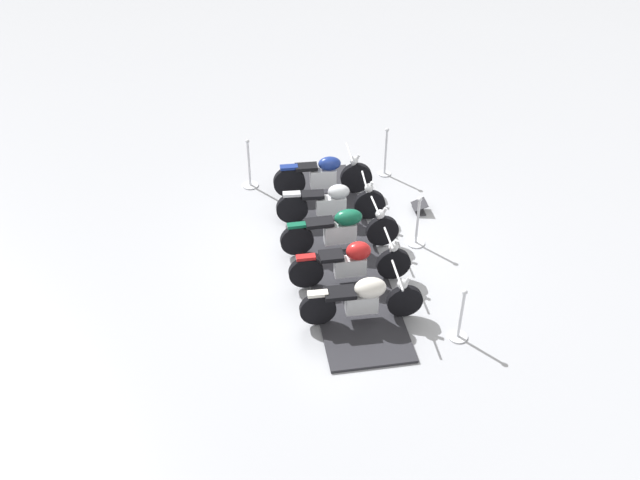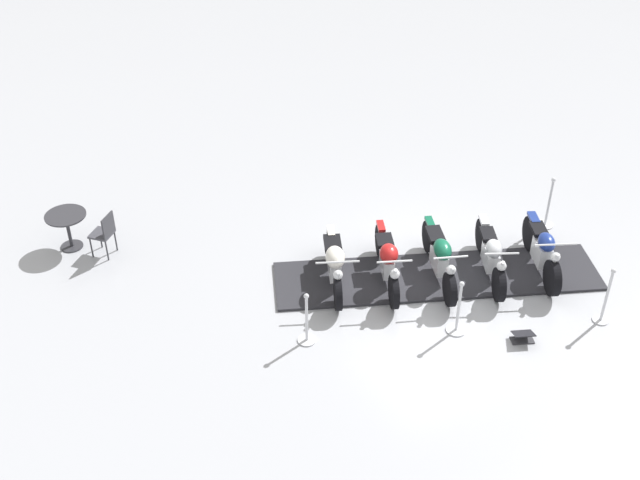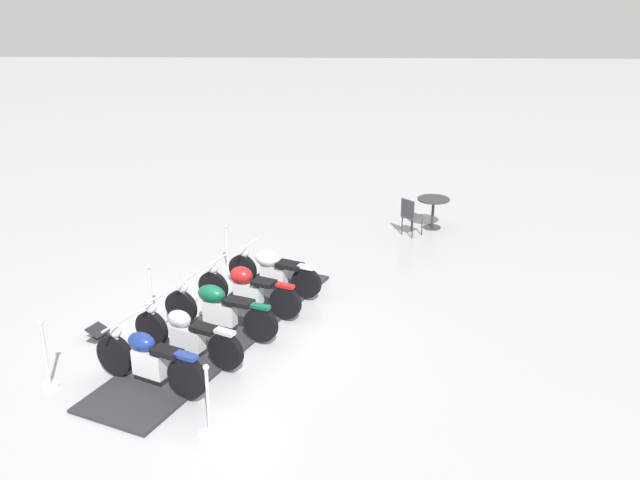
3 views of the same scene
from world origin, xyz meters
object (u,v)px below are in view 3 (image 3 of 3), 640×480
at_px(motorcycle_forest, 218,308).
at_px(motorcycle_chrome, 186,333).
at_px(motorcycle_maroon, 246,287).
at_px(motorcycle_navy, 149,359).
at_px(stanchion_right_rear, 46,362).
at_px(stanchion_left_rear, 209,414).
at_px(stanchion_right_front, 227,254).
at_px(stanchion_right_mid, 152,302).
at_px(cafe_table, 433,206).
at_px(motorcycle_cream, 272,268).
at_px(info_placard, 98,334).
at_px(cafe_chair_near_table, 410,214).

distance_m(motorcycle_forest, motorcycle_chrome, 0.98).
height_order(motorcycle_maroon, motorcycle_navy, motorcycle_navy).
bearing_deg(stanchion_right_rear, stanchion_left_rear, 65.79).
height_order(motorcycle_chrome, motorcycle_navy, motorcycle_navy).
distance_m(motorcycle_forest, stanchion_right_front, 2.99).
relative_size(stanchion_right_mid, stanchion_right_rear, 0.93).
distance_m(motorcycle_forest, cafe_table, 7.24).
xyz_separation_m(motorcycle_cream, stanchion_right_mid, (1.19, -2.14, -0.20)).
height_order(motorcycle_forest, cafe_table, motorcycle_forest).
bearing_deg(motorcycle_forest, info_placard, 28.89).
xyz_separation_m(stanchion_right_rear, info_placard, (-1.55, 0.29, -0.34)).
distance_m(motorcycle_cream, motorcycle_forest, 1.97).
bearing_deg(info_placard, motorcycle_forest, -59.83).
distance_m(motorcycle_chrome, cafe_chair_near_table, 7.39).
relative_size(motorcycle_maroon, stanchion_left_rear, 1.80).
distance_m(motorcycle_navy, stanchion_right_front, 4.80).
distance_m(motorcycle_chrome, stanchion_right_mid, 1.77).
bearing_deg(motorcycle_navy, motorcycle_chrome, -87.42).
distance_m(info_placard, cafe_table, 8.86).
bearing_deg(cafe_chair_near_table, motorcycle_navy, -166.21).
height_order(stanchion_right_front, stanchion_right_rear, stanchion_right_rear).
bearing_deg(motorcycle_maroon, info_placard, 48.60).
distance_m(motorcycle_cream, stanchion_right_mid, 2.46).
distance_m(motorcycle_chrome, stanchion_left_rear, 2.24).
bearing_deg(stanchion_left_rear, stanchion_right_mid, -155.14).
distance_m(motorcycle_cream, motorcycle_maroon, 0.98).
distance_m(motorcycle_navy, stanchion_right_rear, 1.61).
bearing_deg(cafe_table, stanchion_right_mid, -48.70).
distance_m(motorcycle_navy, cafe_chair_near_table, 8.35).
relative_size(motorcycle_forest, stanchion_left_rear, 1.87).
bearing_deg(motorcycle_chrome, motorcycle_maroon, -85.84).
bearing_deg(motorcycle_maroon, cafe_table, -105.72).
relative_size(motorcycle_chrome, stanchion_right_rear, 1.73).
bearing_deg(stanchion_right_front, cafe_chair_near_table, 117.71).
xyz_separation_m(motorcycle_cream, motorcycle_maroon, (0.89, -0.41, -0.01)).
xyz_separation_m(cafe_table, cafe_chair_near_table, (0.55, -0.61, -0.04)).
relative_size(motorcycle_cream, motorcycle_maroon, 0.94).
bearing_deg(motorcycle_maroon, motorcycle_navy, 90.71).
height_order(motorcycle_forest, motorcycle_navy, motorcycle_navy).
relative_size(motorcycle_forest, stanchion_right_mid, 1.99).
bearing_deg(stanchion_right_front, info_placard, -29.98).
height_order(motorcycle_cream, cafe_chair_near_table, motorcycle_cream).
bearing_deg(motorcycle_cream, stanchion_right_front, -22.22).
bearing_deg(motorcycle_navy, stanchion_right_rear, 25.64).
bearing_deg(motorcycle_forest, motorcycle_cream, -91.24).
bearing_deg(motorcycle_forest, motorcycle_maroon, -90.97).
height_order(motorcycle_maroon, cafe_chair_near_table, motorcycle_maroon).
distance_m(stanchion_left_rear, stanchion_right_rear, 3.00).
bearing_deg(motorcycle_maroon, stanchion_right_rear, 68.22).
xyz_separation_m(stanchion_right_front, info_placard, (3.20, -1.84, -0.25)).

